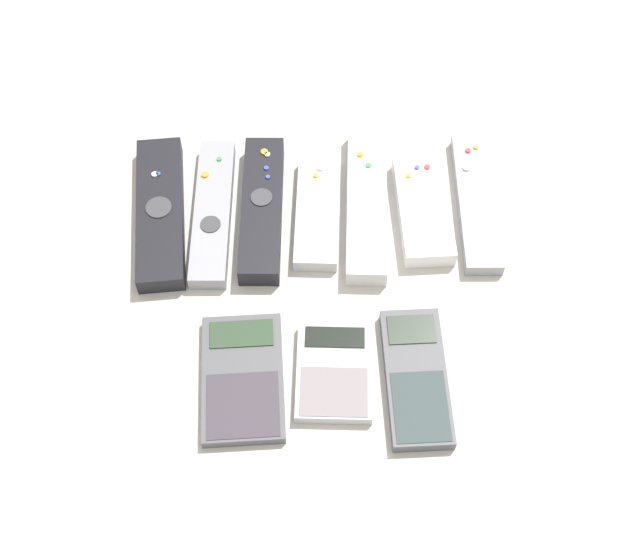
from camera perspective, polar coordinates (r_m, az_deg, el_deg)
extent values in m
plane|color=beige|center=(1.00, 0.06, -1.88)|extent=(3.00, 3.00, 0.00)
cube|color=black|center=(1.07, -10.18, 3.94)|extent=(0.07, 0.21, 0.02)
cylinder|color=#38383D|center=(1.06, -10.29, 4.25)|extent=(0.03, 0.03, 0.00)
cylinder|color=blue|center=(1.09, -10.30, 6.36)|extent=(0.01, 0.01, 0.00)
cylinder|color=silver|center=(1.09, -10.53, 6.33)|extent=(0.01, 0.01, 0.00)
cube|color=gray|center=(1.07, -6.87, 3.99)|extent=(0.05, 0.20, 0.02)
cylinder|color=#38383D|center=(1.04, -7.02, 3.21)|extent=(0.02, 0.02, 0.00)
cylinder|color=green|center=(1.10, -6.47, 7.36)|extent=(0.01, 0.01, 0.00)
cylinder|color=orange|center=(1.09, -7.37, 6.35)|extent=(0.01, 0.01, 0.00)
cube|color=black|center=(1.06, -3.74, 4.21)|extent=(0.05, 0.20, 0.03)
cylinder|color=#38383D|center=(1.05, -3.76, 4.95)|extent=(0.03, 0.03, 0.00)
cylinder|color=orange|center=(1.10, -3.59, 7.85)|extent=(0.01, 0.01, 0.00)
cylinder|color=silver|center=(1.09, -3.38, 7.68)|extent=(0.01, 0.01, 0.00)
cylinder|color=blue|center=(1.07, -3.36, 6.25)|extent=(0.01, 0.01, 0.00)
cylinder|color=blue|center=(1.08, -3.45, 6.82)|extent=(0.01, 0.01, 0.00)
cube|color=#B7B7BC|center=(1.06, -0.35, 4.00)|extent=(0.06, 0.16, 0.02)
cylinder|color=yellow|center=(1.08, -0.51, 6.37)|extent=(0.01, 0.01, 0.00)
cylinder|color=silver|center=(1.09, 0.02, 6.84)|extent=(0.01, 0.01, 0.00)
cube|color=silver|center=(1.07, 3.00, 4.60)|extent=(0.06, 0.22, 0.03)
cylinder|color=orange|center=(1.09, 2.60, 7.69)|extent=(0.01, 0.01, 0.00)
cylinder|color=green|center=(1.08, 3.11, 6.99)|extent=(0.01, 0.01, 0.00)
cube|color=white|center=(1.07, 6.61, 4.17)|extent=(0.06, 0.15, 0.02)
cylinder|color=red|center=(1.09, 6.87, 6.86)|extent=(0.01, 0.01, 0.00)
cylinder|color=orange|center=(1.08, 5.67, 6.31)|extent=(0.01, 0.01, 0.00)
cylinder|color=blue|center=(1.09, 6.23, 6.83)|extent=(0.01, 0.01, 0.00)
cube|color=gray|center=(1.09, 9.96, 4.57)|extent=(0.05, 0.20, 0.02)
cylinder|color=silver|center=(1.10, 9.35, 6.75)|extent=(0.01, 0.01, 0.00)
cylinder|color=yellow|center=(1.13, 9.96, 8.03)|extent=(0.01, 0.01, 0.00)
cylinder|color=red|center=(1.12, 9.46, 7.83)|extent=(0.01, 0.01, 0.00)
cube|color=#4C4C51|center=(0.96, -4.97, -6.64)|extent=(0.09, 0.15, 0.01)
cube|color=#2D422D|center=(0.97, -5.04, -3.80)|extent=(0.07, 0.03, 0.00)
cube|color=#3A333E|center=(0.94, -4.97, -8.32)|extent=(0.08, 0.08, 0.00)
cube|color=#B2B2B7|center=(0.95, 0.92, -6.28)|extent=(0.09, 0.12, 0.01)
cube|color=black|center=(0.97, 0.96, -4.03)|extent=(0.07, 0.03, 0.00)
cube|color=slate|center=(0.94, 0.90, -7.51)|extent=(0.07, 0.06, 0.00)
cube|color=#4C4C51|center=(0.96, 6.17, -6.59)|extent=(0.07, 0.16, 0.02)
cube|color=#333D33|center=(0.97, 5.87, -3.51)|extent=(0.05, 0.04, 0.00)
cube|color=#2E3B3C|center=(0.93, 6.46, -8.39)|extent=(0.06, 0.08, 0.00)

